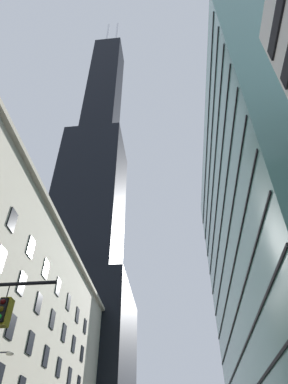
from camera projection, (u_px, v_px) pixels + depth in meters
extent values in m
cube|color=#B2A893|center=(57.00, 218.00, 44.73)|extent=(0.70, 67.36, 0.60)
cube|color=black|center=(11.00, 326.00, 31.13)|extent=(0.14, 1.40, 2.20)
cube|color=black|center=(30.00, 343.00, 34.92)|extent=(0.14, 1.40, 2.20)
cube|color=black|center=(46.00, 356.00, 38.72)|extent=(0.14, 1.40, 2.20)
cube|color=black|center=(59.00, 367.00, 42.51)|extent=(0.14, 1.40, 2.20)
cube|color=black|center=(70.00, 376.00, 46.30)|extent=(0.14, 1.40, 2.20)
cube|color=black|center=(79.00, 384.00, 50.10)|extent=(0.14, 1.40, 2.20)
cube|color=black|center=(0.00, 259.00, 30.05)|extent=(0.14, 1.40, 2.20)
cube|color=black|center=(22.00, 284.00, 33.84)|extent=(0.14, 1.40, 2.20)
cube|color=black|center=(39.00, 303.00, 37.64)|extent=(0.14, 1.40, 2.20)
cube|color=black|center=(52.00, 319.00, 41.43)|extent=(0.14, 1.40, 2.20)
cube|color=black|center=(64.00, 333.00, 45.23)|extent=(0.14, 1.40, 2.20)
cube|color=black|center=(74.00, 344.00, 49.02)|extent=(0.14, 1.40, 2.20)
cube|color=black|center=(82.00, 354.00, 52.81)|extent=(0.14, 1.40, 2.20)
cube|color=black|center=(12.00, 220.00, 32.77)|extent=(0.14, 1.40, 2.20)
cube|color=black|center=(31.00, 247.00, 36.56)|extent=(0.14, 1.40, 2.20)
cube|color=black|center=(46.00, 269.00, 40.35)|extent=(0.14, 1.40, 2.20)
cube|color=black|center=(58.00, 287.00, 44.15)|extent=(0.14, 1.40, 2.20)
cube|color=black|center=(68.00, 302.00, 47.94)|extent=(0.14, 1.40, 2.20)
cube|color=black|center=(77.00, 315.00, 51.74)|extent=(0.14, 1.40, 2.20)
cube|color=black|center=(85.00, 326.00, 55.53)|extent=(0.14, 1.40, 2.20)
cube|color=black|center=(67.00, 375.00, 74.10)|extent=(27.13, 27.13, 38.09)
cube|color=black|center=(90.00, 206.00, 104.33)|extent=(18.99, 18.99, 55.41)
cube|color=black|center=(105.00, 91.00, 144.64)|extent=(12.21, 12.21, 69.26)
cylinder|color=silver|center=(107.00, 37.00, 176.73)|extent=(1.20, 1.20, 29.41)
cylinder|color=silver|center=(116.00, 37.00, 176.35)|extent=(1.20, 1.20, 29.41)
cube|color=black|center=(243.00, 352.00, 36.10)|extent=(0.12, 43.73, 0.24)
cube|color=black|center=(236.00, 315.00, 38.69)|extent=(0.12, 43.73, 0.24)
cube|color=black|center=(230.00, 282.00, 41.27)|extent=(0.12, 43.73, 0.24)
cube|color=black|center=(225.00, 253.00, 43.86)|extent=(0.12, 43.73, 0.24)
cube|color=black|center=(221.00, 228.00, 46.45)|extent=(0.12, 43.73, 0.24)
cube|color=black|center=(217.00, 205.00, 49.03)|extent=(0.12, 43.73, 0.24)
cube|color=black|center=(213.00, 184.00, 51.62)|extent=(0.12, 43.73, 0.24)
cube|color=black|center=(210.00, 165.00, 54.21)|extent=(0.12, 43.73, 0.24)
cube|color=black|center=(207.00, 148.00, 56.79)|extent=(0.12, 43.73, 0.24)
cylinder|color=black|center=(8.00, 292.00, 13.13)|extent=(0.04, 0.04, 0.60)
cube|color=black|center=(3.00, 311.00, 12.65)|extent=(0.30, 0.30, 0.90)
cube|color=olive|center=(5.00, 312.00, 12.77)|extent=(0.40, 0.40, 1.04)
sphere|color=#450808|center=(3.00, 302.00, 12.71)|extent=(0.20, 0.20, 0.20)
sphere|color=#4B3A08|center=(1.00, 309.00, 12.52)|extent=(0.20, 0.20, 0.20)
ellipsoid|color=#EFE5C6|center=(10.00, 354.00, 22.23)|extent=(0.56, 0.32, 0.24)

